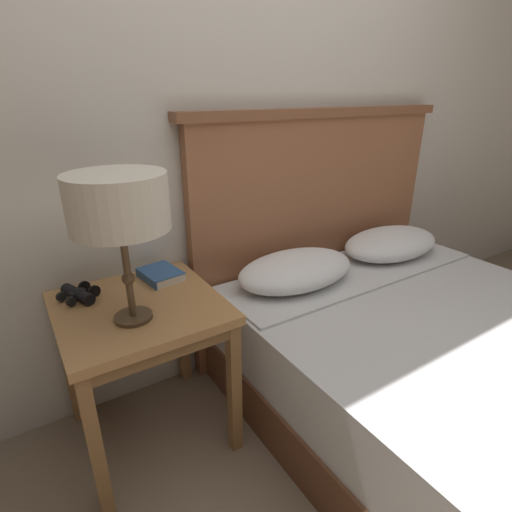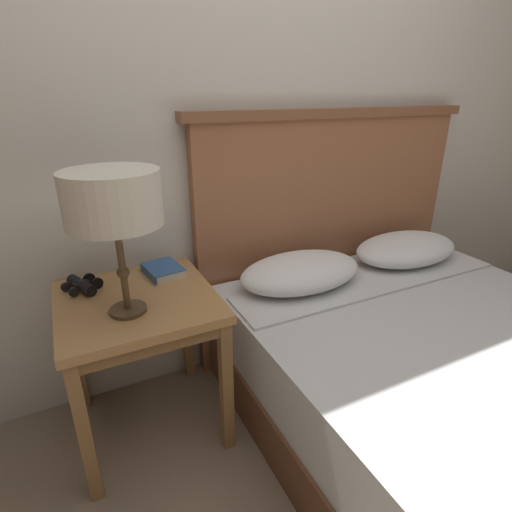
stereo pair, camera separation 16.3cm
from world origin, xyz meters
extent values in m
cube|color=beige|center=(0.00, 1.09, 1.30)|extent=(8.00, 0.06, 2.60)
cube|color=#AD7A47|center=(-0.56, 0.77, 0.61)|extent=(0.58, 0.58, 0.04)
cube|color=brown|center=(-0.56, 0.77, 0.56)|extent=(0.55, 0.55, 0.05)
cube|color=olive|center=(-0.82, 0.51, 0.29)|extent=(0.04, 0.04, 0.59)
cube|color=olive|center=(-0.31, 0.51, 0.29)|extent=(0.04, 0.04, 0.59)
cube|color=olive|center=(-0.82, 1.02, 0.29)|extent=(0.04, 0.04, 0.59)
cube|color=olive|center=(-0.31, 1.02, 0.29)|extent=(0.04, 0.04, 0.59)
cube|color=brown|center=(0.51, 0.03, 0.11)|extent=(1.44, 1.91, 0.22)
cube|color=silver|center=(0.51, 0.03, 0.36)|extent=(1.41, 1.87, 0.28)
cube|color=silver|center=(0.51, 0.67, 0.50)|extent=(1.38, 0.28, 0.01)
cube|color=brown|center=(0.51, 1.02, 0.62)|extent=(1.51, 0.06, 1.23)
cube|color=brown|center=(0.51, 1.02, 1.25)|extent=(1.58, 0.10, 0.04)
ellipsoid|color=white|center=(0.19, 0.78, 0.57)|extent=(0.60, 0.36, 0.15)
ellipsoid|color=white|center=(0.84, 0.78, 0.57)|extent=(0.60, 0.36, 0.15)
cylinder|color=#4C3823|center=(-0.61, 0.67, 0.63)|extent=(0.13, 0.13, 0.01)
cylinder|color=#4C3823|center=(-0.61, 0.67, 0.79)|extent=(0.02, 0.02, 0.31)
sphere|color=#4C3823|center=(-0.61, 0.67, 0.78)|extent=(0.04, 0.04, 0.04)
cylinder|color=beige|center=(-0.61, 0.67, 1.04)|extent=(0.31, 0.31, 0.18)
cube|color=silver|center=(-0.41, 0.93, 0.64)|extent=(0.16, 0.19, 0.03)
cube|color=#2D568E|center=(-0.41, 0.93, 0.66)|extent=(0.16, 0.20, 0.00)
cube|color=#2D568E|center=(-0.48, 0.92, 0.64)|extent=(0.03, 0.18, 0.04)
cylinder|color=black|center=(-0.73, 0.89, 0.65)|extent=(0.08, 0.10, 0.04)
cylinder|color=black|center=(-0.69, 0.91, 0.65)|extent=(0.05, 0.03, 0.05)
cylinder|color=black|center=(-0.77, 0.87, 0.65)|extent=(0.04, 0.02, 0.04)
cylinder|color=black|center=(-0.75, 0.95, 0.65)|extent=(0.08, 0.10, 0.04)
cylinder|color=black|center=(-0.71, 0.97, 0.65)|extent=(0.05, 0.03, 0.05)
cylinder|color=black|center=(-0.80, 0.93, 0.65)|extent=(0.04, 0.02, 0.04)
cube|color=black|center=(-0.74, 0.92, 0.65)|extent=(0.07, 0.06, 0.01)
cylinder|color=black|center=(-0.74, 0.92, 0.66)|extent=(0.02, 0.02, 0.02)
camera|label=1|loc=(-0.89, -0.56, 1.35)|focal=28.00mm
camera|label=2|loc=(-0.75, -0.64, 1.35)|focal=28.00mm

